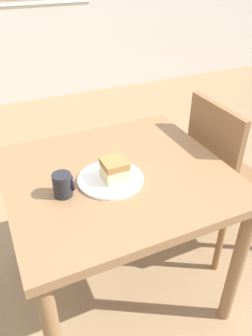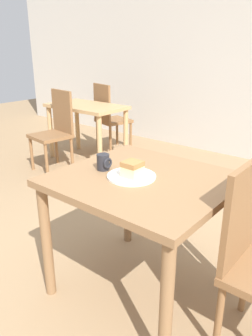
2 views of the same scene
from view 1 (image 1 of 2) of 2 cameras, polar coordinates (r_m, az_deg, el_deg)
The scene contains 6 objects.
ground_plane at distance 1.84m, azimuth 1.36°, elevation -22.08°, with size 14.00×14.00×0.00m, color #997A56.
dining_table_near at distance 1.44m, azimuth -1.48°, elevation -4.48°, with size 0.92×0.84×0.75m.
chair_near_window at distance 1.85m, azimuth 16.60°, elevation -1.70°, with size 0.40×0.40×0.94m.
plate at distance 1.32m, azimuth -2.71°, elevation -1.95°, with size 0.26×0.26×0.01m.
cake_slice at distance 1.29m, azimuth -2.00°, elevation -0.29°, with size 0.09×0.10×0.08m.
coffee_mug at distance 1.24m, azimuth -10.84°, elevation -2.86°, with size 0.08×0.07×0.09m.
Camera 1 is at (-0.47, -0.93, 1.52)m, focal length 35.00 mm.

